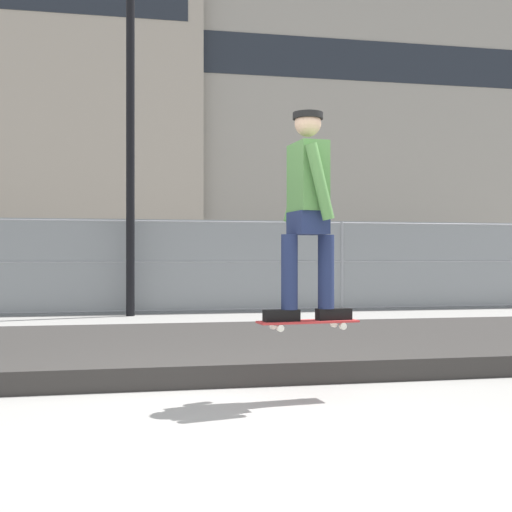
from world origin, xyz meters
The scene contains 8 objects.
ground_plane centered at (0.00, 0.00, 0.00)m, with size 120.00×120.00×0.00m, color gray.
gravel_berm centered at (0.00, 3.11, 0.10)m, with size 15.22×3.65×0.20m, color #33302D.
skateboard centered at (0.50, 0.72, 0.61)m, with size 0.82×0.28×0.07m.
skater centered at (0.50, 0.72, 1.56)m, with size 0.73×0.60×1.66m.
chain_fence centered at (0.00, 8.76, 0.93)m, with size 20.86×0.06×1.85m.
street_lamp centered at (-0.83, 8.38, 4.56)m, with size 0.44×0.44×7.41m.
library_building centered at (-7.83, 38.96, 12.82)m, with size 22.59×10.23×25.64m.
office_block centered at (13.78, 39.65, 10.64)m, with size 25.38×10.23×21.29m.
Camera 1 is at (-0.89, -4.30, 1.13)m, focal length 46.47 mm.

